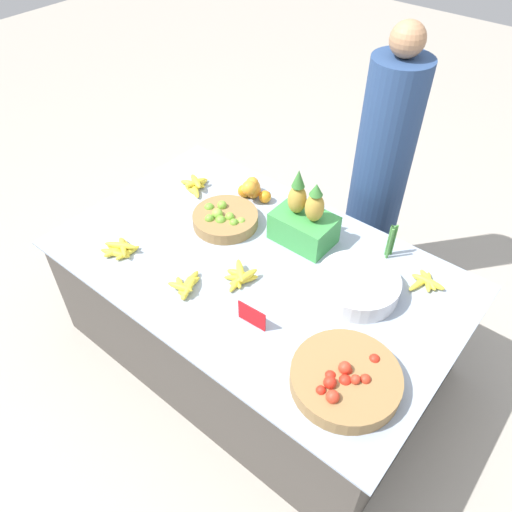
{
  "coord_description": "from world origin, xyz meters",
  "views": [
    {
      "loc": [
        1.06,
        -1.3,
        2.3
      ],
      "look_at": [
        0.0,
        0.0,
        0.7
      ],
      "focal_mm": 35.0,
      "sensor_mm": 36.0,
      "label": 1
    }
  ],
  "objects_px": {
    "lime_bowl": "(225,219)",
    "metal_bowl": "(358,285)",
    "produce_crate": "(304,221)",
    "price_sign": "(252,316)",
    "tomato_basket": "(345,379)",
    "vendor_person": "(379,177)"
  },
  "relations": [
    {
      "from": "lime_bowl",
      "to": "metal_bowl",
      "type": "distance_m",
      "value": 0.77
    },
    {
      "from": "lime_bowl",
      "to": "produce_crate",
      "type": "bearing_deg",
      "value": 22.13
    },
    {
      "from": "lime_bowl",
      "to": "metal_bowl",
      "type": "bearing_deg",
      "value": 1.28
    },
    {
      "from": "lime_bowl",
      "to": "price_sign",
      "type": "xyz_separation_m",
      "value": [
        0.52,
        -0.41,
        0.02
      ]
    },
    {
      "from": "lime_bowl",
      "to": "tomato_basket",
      "type": "height_order",
      "value": "tomato_basket"
    },
    {
      "from": "lime_bowl",
      "to": "produce_crate",
      "type": "height_order",
      "value": "produce_crate"
    },
    {
      "from": "metal_bowl",
      "to": "lime_bowl",
      "type": "bearing_deg",
      "value": -178.72
    },
    {
      "from": "produce_crate",
      "to": "vendor_person",
      "type": "height_order",
      "value": "vendor_person"
    },
    {
      "from": "price_sign",
      "to": "produce_crate",
      "type": "height_order",
      "value": "produce_crate"
    },
    {
      "from": "price_sign",
      "to": "vendor_person",
      "type": "bearing_deg",
      "value": 90.12
    },
    {
      "from": "tomato_basket",
      "to": "metal_bowl",
      "type": "xyz_separation_m",
      "value": [
        -0.21,
        0.43,
        0.01
      ]
    },
    {
      "from": "tomato_basket",
      "to": "metal_bowl",
      "type": "height_order",
      "value": "tomato_basket"
    },
    {
      "from": "price_sign",
      "to": "tomato_basket",
      "type": "bearing_deg",
      "value": -3.83
    },
    {
      "from": "lime_bowl",
      "to": "metal_bowl",
      "type": "relative_size",
      "value": 0.91
    },
    {
      "from": "produce_crate",
      "to": "price_sign",
      "type": "bearing_deg",
      "value": -75.82
    },
    {
      "from": "tomato_basket",
      "to": "vendor_person",
      "type": "relative_size",
      "value": 0.27
    },
    {
      "from": "tomato_basket",
      "to": "vendor_person",
      "type": "distance_m",
      "value": 1.31
    },
    {
      "from": "tomato_basket",
      "to": "lime_bowl",
      "type": "bearing_deg",
      "value": 156.77
    },
    {
      "from": "metal_bowl",
      "to": "vendor_person",
      "type": "distance_m",
      "value": 0.83
    },
    {
      "from": "price_sign",
      "to": "lime_bowl",
      "type": "bearing_deg",
      "value": 138.03
    },
    {
      "from": "vendor_person",
      "to": "produce_crate",
      "type": "bearing_deg",
      "value": -96.33
    },
    {
      "from": "lime_bowl",
      "to": "price_sign",
      "type": "bearing_deg",
      "value": -38.52
    }
  ]
}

